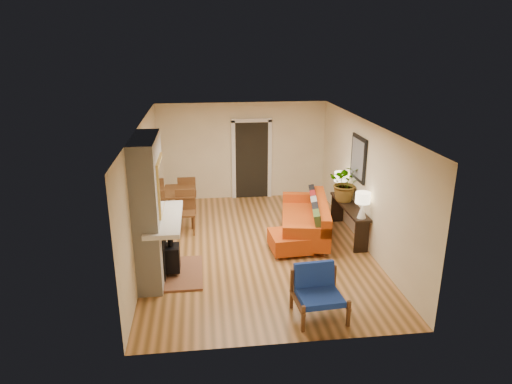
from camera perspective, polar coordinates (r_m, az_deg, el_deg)
room_shell at (r=11.79m, az=1.48°, el=4.25°), size 6.50×6.50×6.50m
fireplace at (r=8.25m, az=-12.91°, el=-2.56°), size 1.09×1.68×2.60m
sofa at (r=10.11m, az=6.58°, el=-3.40°), size 1.36×2.39×0.89m
ottoman at (r=9.40m, az=4.25°, el=-6.12°), size 0.84×0.84×0.40m
blue_chair at (r=7.36m, az=7.69°, el=-11.92°), size 0.81×0.80×0.79m
dining_table at (r=10.86m, az=-9.13°, el=-0.58°), size 0.76×1.79×0.97m
console_table at (r=10.17m, az=11.57°, el=-2.39°), size 0.34×1.85×0.72m
lamp_near at (r=9.34m, az=13.19°, el=-1.23°), size 0.30×0.30×0.54m
lamp_far at (r=10.68m, az=10.52°, el=1.44°), size 0.30×0.30×0.54m
houseplant at (r=10.25m, az=11.21°, el=1.17°), size 0.88×0.80×0.84m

